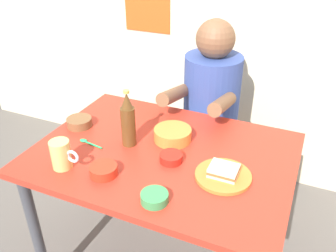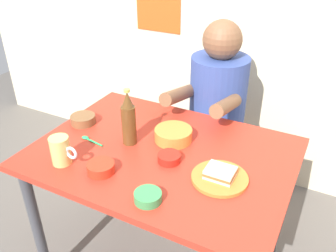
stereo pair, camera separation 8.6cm
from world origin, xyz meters
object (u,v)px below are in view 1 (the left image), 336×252
Objects in this scene: stool at (208,152)px; person_seated at (211,92)px; sandwich at (224,171)px; condiment_bowl_brown at (79,122)px; beer_bottle at (128,121)px; plate_orange at (223,176)px; beer_mug at (61,155)px; dining_table at (164,169)px.

stool is 0.42m from person_seated.
sandwich is 0.75m from condiment_bowl_brown.
beer_bottle is at bearing -8.03° from condiment_bowl_brown.
person_seated is 3.27× the size of plate_orange.
beer_bottle is (-0.18, -0.63, 0.09)m from person_seated.
beer_mug is (-0.61, -0.19, 0.03)m from sandwich.
person_seated reaches higher than dining_table.
plate_orange is 1.83× the size of condiment_bowl_brown.
beer_mug is 1.05× the size of condiment_bowl_brown.
beer_mug reaches higher than stool.
dining_table is at bearing -4.33° from condiment_bowl_brown.
beer_mug is 0.48× the size of beer_bottle.
plate_orange is at bearing -69.06° from stool.
stool is at bearing 51.16° from condiment_bowl_brown.
sandwich is at bearing -7.90° from beer_bottle.
condiment_bowl_brown reaches higher than dining_table.
condiment_bowl_brown is (-0.75, 0.10, -0.01)m from sandwich.
stool is at bearing 74.10° from beer_bottle.
plate_orange is 0.75m from condiment_bowl_brown.
beer_bottle is at bearing -177.51° from dining_table.
sandwich reaches higher than dining_table.
sandwich is at bearing -7.95° from condiment_bowl_brown.
condiment_bowl_brown is at bearing -129.38° from person_seated.
condiment_bowl_brown is (-0.30, 0.04, -0.10)m from beer_bottle.
sandwich is 0.64m from beer_mug.
plate_orange is 0.47m from beer_bottle.
person_seated is 6.54× the size of sandwich.
person_seated reaches higher than plate_orange.
beer_mug is (-0.33, -0.26, 0.15)m from dining_table.
condiment_bowl_brown is at bearing 171.97° from beer_bottle.
plate_orange is 2.00× the size of sandwich.
stool is 0.84m from beer_bottle.
person_seated is 6.00× the size of condiment_bowl_brown.
condiment_bowl_brown is (-0.48, -0.60, 0.41)m from stool.
plate_orange is at bearing -68.75° from person_seated.
dining_table is at bearing 166.36° from plate_orange.
person_seated is 0.74m from plate_orange.
beer_mug is at bearing -122.34° from beer_bottle.
sandwich is at bearing 0.00° from plate_orange.
person_seated reaches higher than sandwich.
person_seated is (0.02, 0.62, 0.12)m from dining_table.
person_seated reaches higher than beer_mug.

